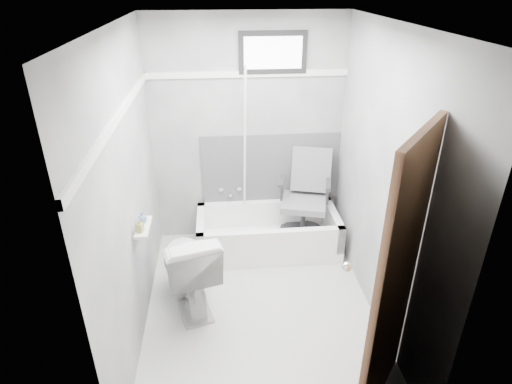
{
  "coord_description": "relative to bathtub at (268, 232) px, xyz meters",
  "views": [
    {
      "loc": [
        -0.31,
        -2.95,
        2.69
      ],
      "look_at": [
        0.0,
        0.35,
        1.0
      ],
      "focal_mm": 30.0,
      "sensor_mm": 36.0,
      "label": 1
    }
  ],
  "objects": [
    {
      "name": "floor",
      "position": [
        -0.18,
        -0.93,
        -0.21
      ],
      "size": [
        2.6,
        2.6,
        0.0
      ],
      "primitive_type": "plane",
      "color": "silver",
      "rests_on": "ground"
    },
    {
      "name": "ceiling",
      "position": [
        -0.18,
        -0.93,
        2.19
      ],
      "size": [
        2.6,
        2.6,
        0.0
      ],
      "primitive_type": "plane",
      "rotation": [
        3.14,
        0.0,
        0.0
      ],
      "color": "silver",
      "rests_on": "floor"
    },
    {
      "name": "wall_back",
      "position": [
        -0.18,
        0.37,
        0.99
      ],
      "size": [
        2.0,
        0.02,
        2.4
      ],
      "primitive_type": "cube",
      "color": "slate",
      "rests_on": "floor"
    },
    {
      "name": "wall_front",
      "position": [
        -0.18,
        -2.23,
        0.99
      ],
      "size": [
        2.0,
        0.02,
        2.4
      ],
      "primitive_type": "cube",
      "color": "slate",
      "rests_on": "floor"
    },
    {
      "name": "wall_left",
      "position": [
        -1.18,
        -0.93,
        0.99
      ],
      "size": [
        0.02,
        2.6,
        2.4
      ],
      "primitive_type": "cube",
      "color": "slate",
      "rests_on": "floor"
    },
    {
      "name": "wall_right",
      "position": [
        0.82,
        -0.93,
        0.99
      ],
      "size": [
        0.02,
        2.6,
        2.4
      ],
      "primitive_type": "cube",
      "color": "slate",
      "rests_on": "floor"
    },
    {
      "name": "bathtub",
      "position": [
        0.0,
        0.0,
        0.0
      ],
      "size": [
        1.5,
        0.7,
        0.42
      ],
      "primitive_type": null,
      "color": "white",
      "rests_on": "floor"
    },
    {
      "name": "office_chair",
      "position": [
        0.39,
        0.05,
        0.38
      ],
      "size": [
        0.67,
        0.67,
        0.94
      ],
      "primitive_type": null,
      "rotation": [
        0.0,
        0.0,
        -0.26
      ],
      "color": "slate",
      "rests_on": "bathtub"
    },
    {
      "name": "toilet",
      "position": [
        -0.8,
        -0.8,
        0.19
      ],
      "size": [
        0.66,
        0.91,
        0.8
      ],
      "primitive_type": "imported",
      "rotation": [
        0.0,
        0.0,
        3.41
      ],
      "color": "silver",
      "rests_on": "floor"
    },
    {
      "name": "door",
      "position": [
        0.8,
        -2.21,
        0.79
      ],
      "size": [
        0.78,
        0.78,
        2.0
      ],
      "primitive_type": null,
      "color": "#51301E",
      "rests_on": "floor"
    },
    {
      "name": "window",
      "position": [
        0.07,
        0.36,
        1.81
      ],
      "size": [
        0.66,
        0.04,
        0.4
      ],
      "primitive_type": null,
      "color": "black",
      "rests_on": "wall_back"
    },
    {
      "name": "backerboard",
      "position": [
        0.07,
        0.36,
        0.59
      ],
      "size": [
        1.5,
        0.02,
        0.78
      ],
      "primitive_type": "cube",
      "color": "#4C4C4F",
      "rests_on": "wall_back"
    },
    {
      "name": "trim_back",
      "position": [
        -0.18,
        0.36,
        1.61
      ],
      "size": [
        2.0,
        0.02,
        0.06
      ],
      "primitive_type": "cube",
      "color": "white",
      "rests_on": "wall_back"
    },
    {
      "name": "trim_left",
      "position": [
        -1.17,
        -0.93,
        1.61
      ],
      "size": [
        0.02,
        2.6,
        0.06
      ],
      "primitive_type": "cube",
      "color": "white",
      "rests_on": "wall_left"
    },
    {
      "name": "pole",
      "position": [
        -0.23,
        0.13,
        0.84
      ],
      "size": [
        0.02,
        0.48,
        1.9
      ],
      "primitive_type": "cylinder",
      "rotation": [
        0.24,
        0.0,
        0.0
      ],
      "color": "white",
      "rests_on": "bathtub"
    },
    {
      "name": "shelf",
      "position": [
        -1.11,
        -0.92,
        0.69
      ],
      "size": [
        0.1,
        0.32,
        0.02
      ],
      "primitive_type": "cube",
      "color": "silver",
      "rests_on": "wall_left"
    },
    {
      "name": "soap_bottle_a",
      "position": [
        -1.12,
        -1.0,
        0.76
      ],
      "size": [
        0.06,
        0.06,
        0.11
      ],
      "primitive_type": "imported",
      "rotation": [
        0.0,
        0.0,
        -0.28
      ],
      "color": "#9C8F4E",
      "rests_on": "shelf"
    },
    {
      "name": "soap_bottle_b",
      "position": [
        -1.12,
        -0.86,
        0.75
      ],
      "size": [
        0.1,
        0.1,
        0.09
      ],
      "primitive_type": "imported",
      "rotation": [
        0.0,
        0.0,
        0.72
      ],
      "color": "slate",
      "rests_on": "shelf"
    },
    {
      "name": "faucet",
      "position": [
        -0.38,
        0.34,
        0.34
      ],
      "size": [
        0.26,
        0.1,
        0.16
      ],
      "primitive_type": null,
      "color": "silver",
      "rests_on": "wall_back"
    }
  ]
}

